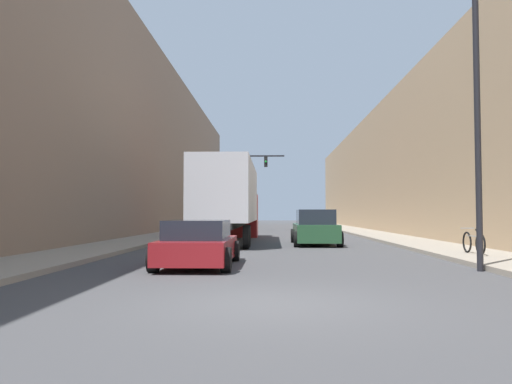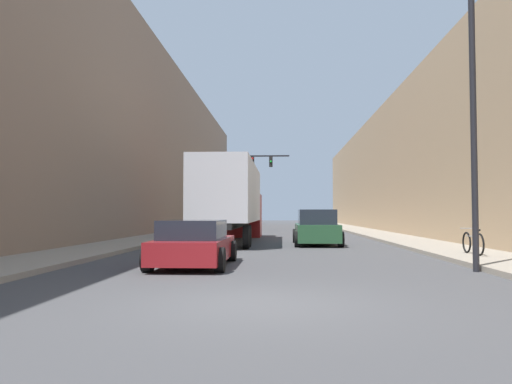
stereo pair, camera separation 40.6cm
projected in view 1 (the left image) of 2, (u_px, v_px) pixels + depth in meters
The scene contains 11 objects.
ground_plane at pixel (272, 304), 8.22m from camera, with size 200.00×200.00×0.00m, color #424244.
sidewalk_right at pixel (363, 232), 37.95m from camera, with size 2.81×80.00×0.15m.
sidewalk_left at pixel (182, 232), 38.41m from camera, with size 2.81×80.00×0.15m.
building_right at pixel (421, 167), 38.02m from camera, with size 6.00×80.00×10.11m.
building_left at pixel (127, 144), 38.85m from camera, with size 6.00×80.00×13.85m.
semi_truck at pixel (230, 199), 26.46m from camera, with size 2.59×13.54×3.96m.
sedan_car at pixel (199, 244), 14.11m from camera, with size 2.09×4.37×1.31m.
suv_car at pixel (315, 228), 23.79m from camera, with size 2.16×4.79×1.67m.
traffic_signal_gantry at pixel (230, 175), 43.41m from camera, with size 6.53×0.35×6.80m.
street_lamp at pixel (477, 79), 13.07m from camera, with size 0.44×0.44×8.02m.
parked_bicycle at pixel (474, 242), 16.51m from camera, with size 0.44×1.83×0.86m.
Camera 1 is at (0.01, -8.30, 1.49)m, focal length 35.00 mm.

